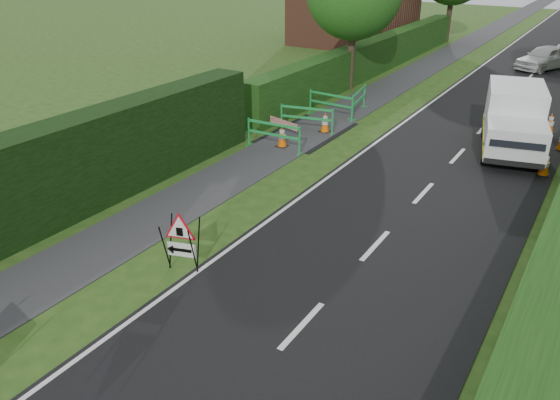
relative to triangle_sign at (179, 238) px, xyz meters
The scene contains 17 objects.
ground 1.66m from the triangle_sign, 60.99° to the right, with size 120.00×120.00×0.00m, color #254714.
road_surface 33.90m from the triangle_sign, 84.58° to the left, with size 6.00×90.00×0.02m, color black.
footpath 33.83m from the triangle_sign, 93.90° to the left, with size 2.00×90.00×0.02m, color #2D2D30.
hedge_west_near 4.56m from the triangle_sign, 163.66° to the right, with size 1.10×18.00×2.50m, color black.
hedge_west_far 21.20m from the triangle_sign, 101.72° to the left, with size 1.00×24.00×1.80m, color #14380F.
triangle_sign is the anchor object (origin of this frame).
works_van 12.63m from the triangle_sign, 69.01° to the left, with size 2.78×4.88×2.10m.
traffic_cone_0 11.62m from the triangle_sign, 59.53° to the left, with size 0.38×0.38×0.79m.
traffic_cone_2 15.49m from the triangle_sign, 69.53° to the left, with size 0.38×0.38×0.79m.
traffic_cone_3 8.27m from the triangle_sign, 106.23° to the left, with size 0.38×0.38×0.79m.
traffic_cone_4 10.32m from the triangle_sign, 99.97° to the left, with size 0.38×0.38×0.79m.
ped_barrier_0 7.89m from the triangle_sign, 107.63° to the left, with size 2.08×0.45×1.00m.
ped_barrier_1 10.09m from the triangle_sign, 103.66° to the left, with size 2.09×0.78×1.00m.
ped_barrier_2 12.25m from the triangle_sign, 101.69° to the left, with size 2.08×0.50×1.00m.
ped_barrier_3 13.22m from the triangle_sign, 97.68° to the left, with size 0.71×2.09×1.00m.
redwhite_plank 9.54m from the triangle_sign, 107.99° to the left, with size 1.50×0.04×0.25m, color red.
hatchback_car 26.62m from the triangle_sign, 82.61° to the left, with size 1.54×3.83×1.31m, color white.
Camera 1 is at (6.51, -6.21, 6.58)m, focal length 35.00 mm.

